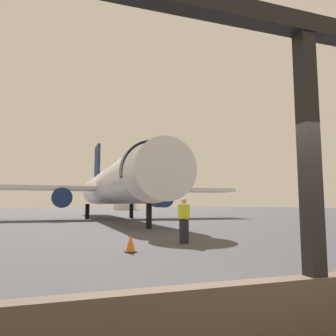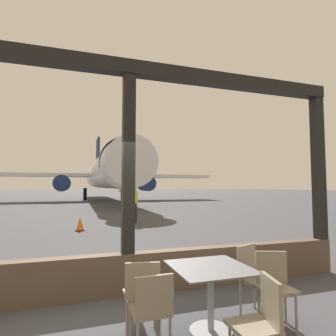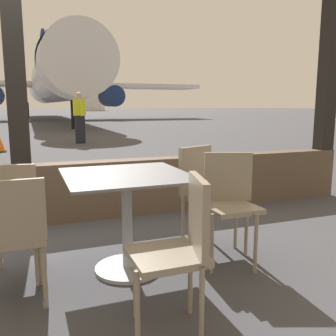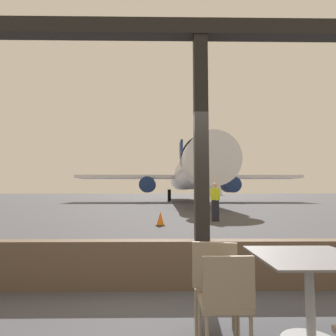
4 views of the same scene
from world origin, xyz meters
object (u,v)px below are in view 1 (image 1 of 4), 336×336
at_px(airplane, 114,186).
at_px(fuel_storage_tank, 125,199).
at_px(traffic_cone, 131,244).
at_px(ground_crew_worker, 184,220).

relative_size(airplane, fuel_storage_tank, 5.39).
height_order(airplane, traffic_cone, airplane).
xyz_separation_m(airplane, ground_crew_worker, (-0.77, -21.80, -2.52)).
bearing_deg(traffic_cone, airplane, 82.16).
bearing_deg(ground_crew_worker, airplane, 87.99).
xyz_separation_m(airplane, traffic_cone, (-3.23, -23.46, -3.16)).
xyz_separation_m(ground_crew_worker, fuel_storage_tank, (13.60, 80.50, 2.23)).
bearing_deg(traffic_cone, fuel_storage_tank, 78.93).
bearing_deg(airplane, ground_crew_worker, -92.01).
bearing_deg(traffic_cone, ground_crew_worker, 33.93).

